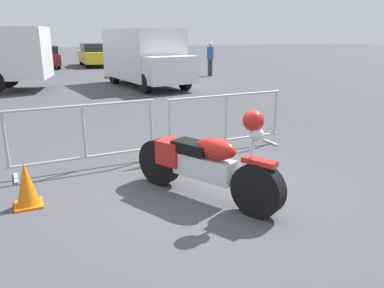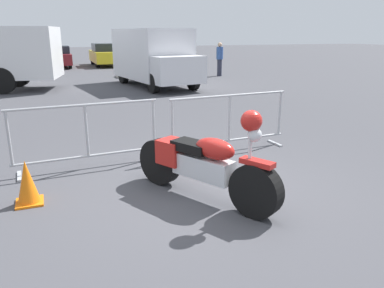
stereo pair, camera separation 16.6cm
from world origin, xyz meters
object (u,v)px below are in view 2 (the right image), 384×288
at_px(crowd_barrier_near, 87,135).
at_px(delivery_van, 153,56).
at_px(parked_car_maroon, 57,57).
at_px(parked_car_green, 4,56).
at_px(motorcycle, 203,163).
at_px(crowd_barrier_far, 229,122).
at_px(traffic_cone, 27,183).
at_px(parked_car_yellow, 106,54).
at_px(pedestrian, 220,58).

relative_size(crowd_barrier_near, delivery_van, 0.45).
distance_m(delivery_van, parked_car_maroon, 11.41).
height_order(parked_car_green, parked_car_maroon, parked_car_green).
bearing_deg(motorcycle, crowd_barrier_far, 116.30).
distance_m(crowd_barrier_far, parked_car_green, 21.29).
height_order(crowd_barrier_far, traffic_cone, crowd_barrier_far).
xyz_separation_m(motorcycle, parked_car_green, (-4.09, 22.39, 0.26)).
bearing_deg(parked_car_green, parked_car_maroon, -96.79).
bearing_deg(traffic_cone, delivery_van, 66.01).
height_order(parked_car_green, parked_car_yellow, parked_car_green).
xyz_separation_m(delivery_van, parked_car_yellow, (-0.27, 10.98, -0.49)).
height_order(parked_car_yellow, traffic_cone, parked_car_yellow).
xyz_separation_m(parked_car_yellow, traffic_cone, (-4.37, -21.41, -0.47)).
distance_m(crowd_barrier_near, crowd_barrier_far, 2.57).
bearing_deg(parked_car_yellow, motorcycle, 174.92).
bearing_deg(parked_car_green, motorcycle, -169.04).
distance_m(pedestrian, traffic_cone, 15.61).
relative_size(delivery_van, parked_car_maroon, 1.30).
distance_m(crowd_barrier_near, parked_car_yellow, 20.59).
xyz_separation_m(parked_car_yellow, pedestrian, (4.46, -8.55, 0.17)).
xyz_separation_m(delivery_van, traffic_cone, (-4.64, -10.43, -0.95)).
relative_size(motorcycle, pedestrian, 1.25).
height_order(crowd_barrier_near, parked_car_yellow, parked_car_yellow).
bearing_deg(parked_car_green, crowd_barrier_far, -164.77).
relative_size(crowd_barrier_near, pedestrian, 1.40).
distance_m(crowd_barrier_near, traffic_cone, 1.45).
distance_m(parked_car_green, parked_car_maroon, 3.17).
relative_size(delivery_van, parked_car_green, 1.19).
height_order(parked_car_green, traffic_cone, parked_car_green).
xyz_separation_m(motorcycle, parked_car_maroon, (-0.95, 21.98, 0.20)).
bearing_deg(parked_car_green, crowd_barrier_near, -171.64).
bearing_deg(motorcycle, parked_car_green, 162.46).
bearing_deg(pedestrian, parked_car_green, -93.51).
distance_m(motorcycle, pedestrian, 15.08).
xyz_separation_m(parked_car_maroon, traffic_cone, (-1.23, -21.31, -0.40)).
height_order(parked_car_yellow, pedestrian, pedestrian).
bearing_deg(delivery_van, parked_car_yellow, 173.20).
bearing_deg(motorcycle, parked_car_yellow, 146.42).
height_order(crowd_barrier_near, parked_car_maroon, parked_car_maroon).
bearing_deg(delivery_van, motorcycle, -20.71).
height_order(crowd_barrier_far, pedestrian, pedestrian).
xyz_separation_m(crowd_barrier_near, parked_car_green, (-2.81, 20.60, 0.20)).
bearing_deg(motorcycle, traffic_cone, -135.01).
bearing_deg(pedestrian, delivery_van, -23.92).
distance_m(crowd_barrier_far, pedestrian, 12.92).
relative_size(motorcycle, parked_car_maroon, 0.52).
relative_size(parked_car_green, traffic_cone, 7.47).
distance_m(delivery_van, pedestrian, 4.85).
distance_m(motorcycle, parked_car_maroon, 22.00).
height_order(motorcycle, parked_car_green, parked_car_green).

